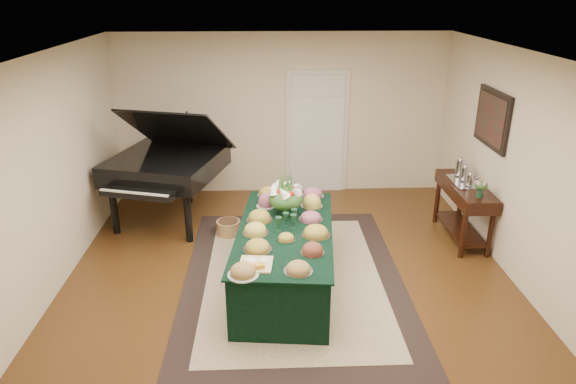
{
  "coord_description": "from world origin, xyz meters",
  "views": [
    {
      "loc": [
        -0.24,
        -5.46,
        3.39
      ],
      "look_at": [
        0.0,
        0.3,
        1.05
      ],
      "focal_mm": 32.0,
      "sensor_mm": 36.0,
      "label": 1
    }
  ],
  "objects_px": {
    "buffet_table": "(285,257)",
    "floral_centerpiece": "(286,194)",
    "grand_piano": "(167,164)",
    "mahogany_sideboard": "(465,197)"
  },
  "relations": [
    {
      "from": "grand_piano",
      "to": "mahogany_sideboard",
      "type": "height_order",
      "value": "grand_piano"
    },
    {
      "from": "buffet_table",
      "to": "floral_centerpiece",
      "type": "relative_size",
      "value": 5.46
    },
    {
      "from": "grand_piano",
      "to": "mahogany_sideboard",
      "type": "relative_size",
      "value": 1.57
    },
    {
      "from": "floral_centerpiece",
      "to": "grand_piano",
      "type": "bearing_deg",
      "value": 138.73
    },
    {
      "from": "buffet_table",
      "to": "mahogany_sideboard",
      "type": "bearing_deg",
      "value": 24.16
    },
    {
      "from": "grand_piano",
      "to": "floral_centerpiece",
      "type": "bearing_deg",
      "value": -41.27
    },
    {
      "from": "buffet_table",
      "to": "mahogany_sideboard",
      "type": "relative_size",
      "value": 1.83
    },
    {
      "from": "buffet_table",
      "to": "floral_centerpiece",
      "type": "bearing_deg",
      "value": 86.7
    },
    {
      "from": "floral_centerpiece",
      "to": "mahogany_sideboard",
      "type": "distance_m",
      "value": 2.64
    },
    {
      "from": "buffet_table",
      "to": "floral_centerpiece",
      "type": "distance_m",
      "value": 0.77
    }
  ]
}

